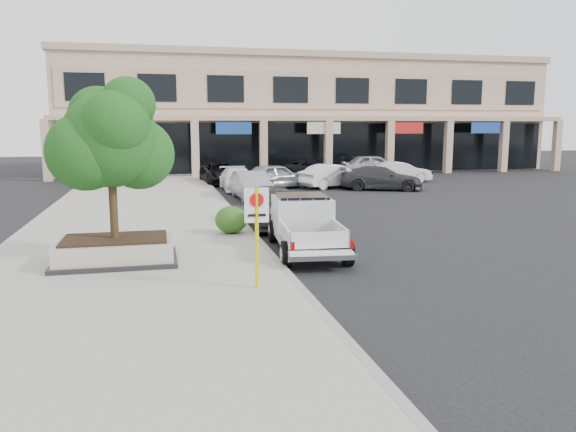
{
  "coord_description": "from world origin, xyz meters",
  "views": [
    {
      "loc": [
        -4.63,
        -13.99,
        3.81
      ],
      "look_at": [
        -1.05,
        1.5,
        1.23
      ],
      "focal_mm": 35.0,
      "sensor_mm": 36.0,
      "label": 1
    }
  ],
  "objects_px": {
    "curb_car_c": "(237,179)",
    "curb_car_d": "(222,173)",
    "lot_car_f": "(400,172)",
    "planter": "(116,250)",
    "lot_car_d": "(313,169)",
    "lot_car_a": "(276,176)",
    "no_parking_sign": "(257,224)",
    "pickup_truck": "(307,226)",
    "lot_car_e": "(374,166)",
    "planter_tree": "(116,140)",
    "curb_car_a": "(273,206)",
    "lot_car_b": "(333,176)",
    "curb_car_b": "(252,186)",
    "lot_car_c": "(381,178)"
  },
  "relations": [
    {
      "from": "pickup_truck",
      "to": "lot_car_a",
      "type": "relative_size",
      "value": 1.18
    },
    {
      "from": "lot_car_a",
      "to": "no_parking_sign",
      "type": "bearing_deg",
      "value": 146.67
    },
    {
      "from": "lot_car_e",
      "to": "lot_car_a",
      "type": "bearing_deg",
      "value": 129.74
    },
    {
      "from": "no_parking_sign",
      "to": "lot_car_b",
      "type": "xyz_separation_m",
      "value": [
        8.34,
        20.69,
        -0.91
      ]
    },
    {
      "from": "curb_car_a",
      "to": "lot_car_e",
      "type": "bearing_deg",
      "value": 62.69
    },
    {
      "from": "curb_car_c",
      "to": "lot_car_b",
      "type": "relative_size",
      "value": 1.05
    },
    {
      "from": "planter",
      "to": "curb_car_c",
      "type": "distance_m",
      "value": 18.25
    },
    {
      "from": "curb_car_a",
      "to": "planter_tree",
      "type": "bearing_deg",
      "value": -131.36
    },
    {
      "from": "no_parking_sign",
      "to": "pickup_truck",
      "type": "relative_size",
      "value": 0.44
    },
    {
      "from": "lot_car_a",
      "to": "lot_car_b",
      "type": "bearing_deg",
      "value": -114.01
    },
    {
      "from": "curb_car_a",
      "to": "curb_car_c",
      "type": "bearing_deg",
      "value": 92.95
    },
    {
      "from": "lot_car_f",
      "to": "curb_car_d",
      "type": "bearing_deg",
      "value": 81.57
    },
    {
      "from": "planter",
      "to": "planter_tree",
      "type": "bearing_deg",
      "value": 48.97
    },
    {
      "from": "pickup_truck",
      "to": "curb_car_b",
      "type": "distance_m",
      "value": 12.45
    },
    {
      "from": "lot_car_a",
      "to": "lot_car_f",
      "type": "height_order",
      "value": "lot_car_a"
    },
    {
      "from": "curb_car_c",
      "to": "lot_car_f",
      "type": "distance_m",
      "value": 11.5
    },
    {
      "from": "curb_car_b",
      "to": "lot_car_b",
      "type": "bearing_deg",
      "value": 34.07
    },
    {
      "from": "lot_car_e",
      "to": "planter_tree",
      "type": "bearing_deg",
      "value": 150.14
    },
    {
      "from": "curb_car_c",
      "to": "lot_car_a",
      "type": "xyz_separation_m",
      "value": [
        2.38,
        0.33,
        0.09
      ]
    },
    {
      "from": "curb_car_c",
      "to": "curb_car_d",
      "type": "relative_size",
      "value": 0.9
    },
    {
      "from": "planter",
      "to": "curb_car_a",
      "type": "relative_size",
      "value": 0.7
    },
    {
      "from": "lot_car_a",
      "to": "planter_tree",
      "type": "bearing_deg",
      "value": 135.14
    },
    {
      "from": "lot_car_c",
      "to": "lot_car_e",
      "type": "xyz_separation_m",
      "value": [
        2.68,
        7.92,
        0.14
      ]
    },
    {
      "from": "curb_car_d",
      "to": "lot_car_e",
      "type": "distance_m",
      "value": 11.76
    },
    {
      "from": "pickup_truck",
      "to": "lot_car_b",
      "type": "distance_m",
      "value": 17.93
    },
    {
      "from": "planter_tree",
      "to": "curb_car_c",
      "type": "relative_size",
      "value": 0.87
    },
    {
      "from": "curb_car_d",
      "to": "lot_car_f",
      "type": "bearing_deg",
      "value": -11.74
    },
    {
      "from": "curb_car_d",
      "to": "lot_car_f",
      "type": "height_order",
      "value": "curb_car_d"
    },
    {
      "from": "lot_car_e",
      "to": "curb_car_c",
      "type": "bearing_deg",
      "value": 124.93
    },
    {
      "from": "planter_tree",
      "to": "lot_car_a",
      "type": "relative_size",
      "value": 0.9
    },
    {
      "from": "planter_tree",
      "to": "lot_car_e",
      "type": "xyz_separation_m",
      "value": [
        16.6,
        23.39,
        -2.58
      ]
    },
    {
      "from": "lot_car_f",
      "to": "curb_car_b",
      "type": "bearing_deg",
      "value": 119.95
    },
    {
      "from": "planter",
      "to": "lot_car_a",
      "type": "distance_m",
      "value": 19.43
    },
    {
      "from": "planter",
      "to": "lot_car_b",
      "type": "bearing_deg",
      "value": 56.29
    },
    {
      "from": "lot_car_b",
      "to": "curb_car_b",
      "type": "bearing_deg",
      "value": 104.73
    },
    {
      "from": "planter",
      "to": "curb_car_c",
      "type": "height_order",
      "value": "curb_car_c"
    },
    {
      "from": "planter",
      "to": "lot_car_c",
      "type": "distance_m",
      "value": 21.03
    },
    {
      "from": "curb_car_c",
      "to": "curb_car_d",
      "type": "distance_m",
      "value": 3.93
    },
    {
      "from": "curb_car_d",
      "to": "lot_car_a",
      "type": "distance_m",
      "value": 4.58
    },
    {
      "from": "lot_car_f",
      "to": "planter",
      "type": "bearing_deg",
      "value": 138.56
    },
    {
      "from": "planter",
      "to": "lot_car_b",
      "type": "distance_m",
      "value": 20.96
    },
    {
      "from": "lot_car_a",
      "to": "lot_car_d",
      "type": "distance_m",
      "value": 6.78
    },
    {
      "from": "curb_car_d",
      "to": "lot_car_b",
      "type": "height_order",
      "value": "lot_car_b"
    },
    {
      "from": "curb_car_c",
      "to": "lot_car_f",
      "type": "xyz_separation_m",
      "value": [
        11.28,
        2.25,
        0.02
      ]
    },
    {
      "from": "pickup_truck",
      "to": "planter",
      "type": "bearing_deg",
      "value": -168.36
    },
    {
      "from": "lot_car_f",
      "to": "lot_car_d",
      "type": "bearing_deg",
      "value": 53.63
    },
    {
      "from": "lot_car_f",
      "to": "lot_car_a",
      "type": "bearing_deg",
      "value": 101.69
    },
    {
      "from": "planter",
      "to": "lot_car_d",
      "type": "relative_size",
      "value": 0.62
    },
    {
      "from": "lot_car_a",
      "to": "curb_car_c",
      "type": "bearing_deg",
      "value": 77.53
    },
    {
      "from": "planter",
      "to": "lot_car_e",
      "type": "distance_m",
      "value": 28.89
    }
  ]
}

